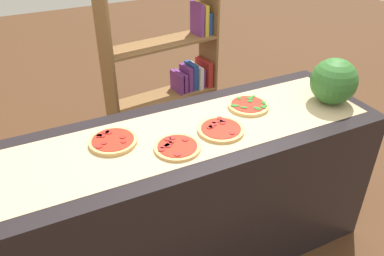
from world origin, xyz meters
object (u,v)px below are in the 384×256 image
object	(u,v)px
bookshelf	(176,79)
pizza_pepperoni_2	(221,129)
pizza_pepperoni_0	(113,141)
watermelon	(334,81)
pizza_spinach_3	(249,105)
pizza_pepperoni_1	(177,147)

from	to	relation	value
bookshelf	pizza_pepperoni_2	bearing A→B (deg)	-103.52
pizza_pepperoni_0	pizza_pepperoni_2	distance (m)	0.56
pizza_pepperoni_2	watermelon	size ratio (longest dim) A/B	0.91
pizza_spinach_3	watermelon	world-z (taller)	watermelon
pizza_spinach_3	watermelon	distance (m)	0.51
pizza_pepperoni_2	watermelon	world-z (taller)	watermelon
pizza_pepperoni_1	pizza_spinach_3	xyz separation A→B (m)	(0.54, 0.20, 0.00)
pizza_pepperoni_2	watermelon	distance (m)	0.76
pizza_pepperoni_2	bookshelf	world-z (taller)	bookshelf
pizza_pepperoni_0	bookshelf	distance (m)	1.47
pizza_pepperoni_2	bookshelf	xyz separation A→B (m)	(0.31, 1.29, -0.32)
pizza_pepperoni_1	watermelon	size ratio (longest dim) A/B	0.86
pizza_pepperoni_2	bookshelf	distance (m)	1.37
pizza_pepperoni_2	pizza_spinach_3	bearing A→B (deg)	29.42
pizza_pepperoni_1	pizza_pepperoni_2	xyz separation A→B (m)	(0.27, 0.04, 0.00)
watermelon	pizza_pepperoni_1	bearing A→B (deg)	-177.56
pizza_pepperoni_0	watermelon	xyz separation A→B (m)	(1.29, -0.14, 0.12)
pizza_pepperoni_1	pizza_pepperoni_0	bearing A→B (deg)	145.55
pizza_spinach_3	pizza_pepperoni_0	bearing A→B (deg)	-179.16
pizza_pepperoni_1	bookshelf	bearing A→B (deg)	66.41
pizza_pepperoni_0	pizza_pepperoni_1	distance (m)	0.33
pizza_pepperoni_1	bookshelf	world-z (taller)	bookshelf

